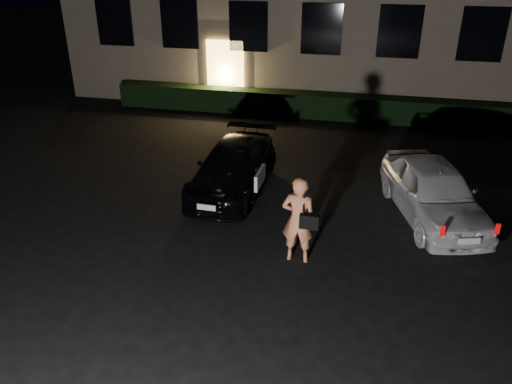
# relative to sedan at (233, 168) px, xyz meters

# --- Properties ---
(ground) EXTENTS (80.00, 80.00, 0.00)m
(ground) POSITION_rel_sedan_xyz_m (1.30, -4.07, -0.58)
(ground) COLOR black
(ground) RESTS_ON ground
(hedge) EXTENTS (15.00, 0.70, 0.85)m
(hedge) POSITION_rel_sedan_xyz_m (1.30, 6.43, -0.15)
(hedge) COLOR black
(hedge) RESTS_ON ground
(sedan) EXTENTS (1.73, 4.07, 1.15)m
(sedan) POSITION_rel_sedan_xyz_m (0.00, 0.00, 0.00)
(sedan) COLOR black
(sedan) RESTS_ON ground
(hatch) EXTENTS (2.57, 4.08, 1.29)m
(hatch) POSITION_rel_sedan_xyz_m (4.76, -0.41, 0.07)
(hatch) COLOR white
(hatch) RESTS_ON ground
(man) EXTENTS (0.73, 0.43, 1.79)m
(man) POSITION_rel_sedan_xyz_m (2.09, -2.83, 0.32)
(man) COLOR #E38858
(man) RESTS_ON ground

